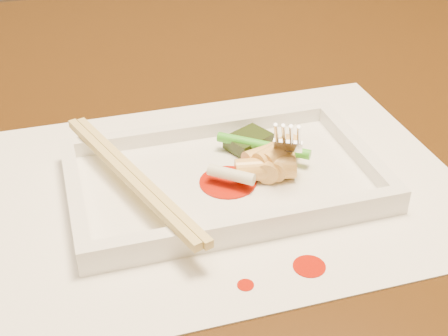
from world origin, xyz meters
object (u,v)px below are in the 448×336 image
object	(u,v)px
placemat	(224,186)
fork	(298,79)
table	(202,209)
chopstick_a	(126,176)
plate_base	(224,182)

from	to	relation	value
placemat	fork	world-z (taller)	fork
placemat	fork	distance (m)	0.11
table	placemat	bearing A→B (deg)	-93.25
fork	chopstick_a	bearing A→B (deg)	-173.25
plate_base	fork	xyz separation A→B (m)	(0.07, 0.02, 0.08)
plate_base	chopstick_a	world-z (taller)	chopstick_a
placemat	fork	xyz separation A→B (m)	(0.07, 0.02, 0.08)
table	plate_base	xyz separation A→B (m)	(-0.01, -0.10, 0.11)
chopstick_a	plate_base	bearing A→B (deg)	-0.00
table	placemat	size ratio (longest dim) A/B	3.50
placemat	chopstick_a	distance (m)	0.09
plate_base	placemat	bearing A→B (deg)	-90.00
plate_base	fork	distance (m)	0.11
table	plate_base	size ratio (longest dim) A/B	5.38
table	plate_base	world-z (taller)	plate_base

